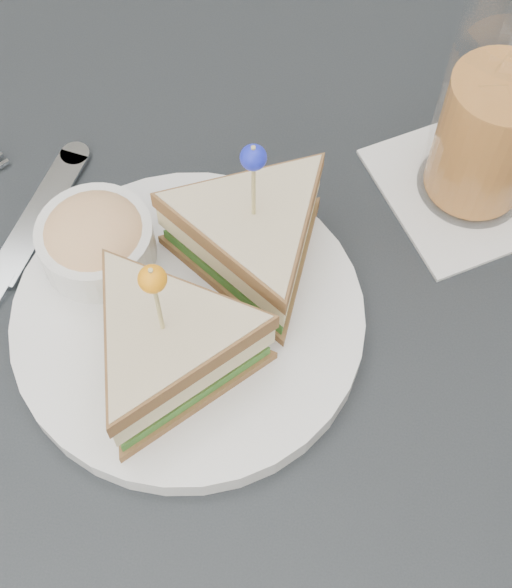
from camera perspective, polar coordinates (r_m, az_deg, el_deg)
The scene contains 5 objects.
ground_plane at distance 1.28m, azimuth -0.54°, elevation -18.47°, with size 3.50×3.50×0.00m, color #3F3833.
table at distance 0.63m, azimuth -1.04°, elevation -6.35°, with size 0.80×0.80×0.75m.
plate_meal at distance 0.54m, azimuth -4.29°, elevation 0.08°, with size 0.29×0.29×0.14m.
cutlery_knife at distance 0.61m, azimuth -17.04°, elevation 1.45°, with size 0.06×0.23×0.01m.
drink_set at distance 0.60m, azimuth 16.20°, elevation 11.38°, with size 0.18×0.18×0.16m.
Camera 1 is at (0.05, -0.25, 1.25)m, focal length 50.00 mm.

